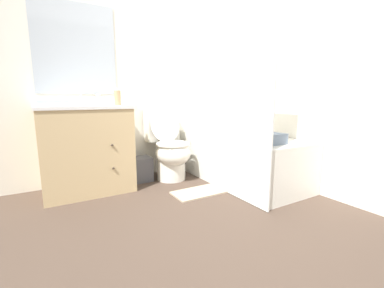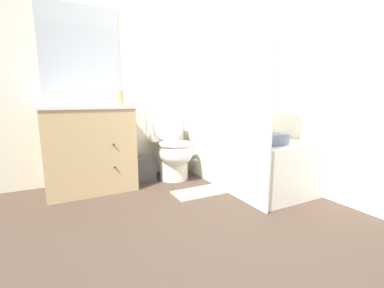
{
  "view_description": "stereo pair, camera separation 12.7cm",
  "coord_description": "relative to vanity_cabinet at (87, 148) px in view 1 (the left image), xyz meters",
  "views": [
    {
      "loc": [
        -1.15,
        -1.25,
        0.96
      ],
      "look_at": [
        0.06,
        0.81,
        0.53
      ],
      "focal_mm": 24.0,
      "sensor_mm": 36.0,
      "label": 1
    },
    {
      "loc": [
        -1.04,
        -1.31,
        0.96
      ],
      "look_at": [
        0.06,
        0.81,
        0.53
      ],
      "focal_mm": 24.0,
      "sensor_mm": 36.0,
      "label": 2
    }
  ],
  "objects": [
    {
      "name": "ground_plane",
      "position": [
        0.77,
        -1.53,
        -0.45
      ],
      "size": [
        14.0,
        14.0,
        0.0
      ],
      "primitive_type": "plane",
      "color": "#47382D"
    },
    {
      "name": "wall_back",
      "position": [
        0.77,
        0.3,
        0.8
      ],
      "size": [
        8.0,
        0.06,
        2.5
      ],
      "color": "white",
      "rests_on": "ground_plane"
    },
    {
      "name": "wall_right",
      "position": [
        2.01,
        -0.63,
        0.8
      ],
      "size": [
        0.05,
        2.81,
        2.5
      ],
      "color": "white",
      "rests_on": "ground_plane"
    },
    {
      "name": "vanity_cabinet",
      "position": [
        0.0,
        0.0,
        0.0
      ],
      "size": [
        0.87,
        0.59,
        0.89
      ],
      "color": "tan",
      "rests_on": "ground_plane"
    },
    {
      "name": "sink_faucet",
      "position": [
        -0.0,
        0.19,
        0.47
      ],
      "size": [
        0.14,
        0.12,
        0.12
      ],
      "color": "silver",
      "rests_on": "vanity_cabinet"
    },
    {
      "name": "toilet",
      "position": [
        0.92,
        -0.05,
        -0.09
      ],
      "size": [
        0.41,
        0.62,
        0.85
      ],
      "color": "silver",
      "rests_on": "ground_plane"
    },
    {
      "name": "bathtub",
      "position": [
        1.6,
        -0.52,
        -0.19
      ],
      "size": [
        0.74,
        1.6,
        0.53
      ],
      "color": "silver",
      "rests_on": "ground_plane"
    },
    {
      "name": "shower_curtain",
      "position": [
        1.22,
        -1.08,
        0.51
      ],
      "size": [
        0.02,
        0.54,
        1.92
      ],
      "color": "white",
      "rests_on": "ground_plane"
    },
    {
      "name": "wastebasket",
      "position": [
        0.57,
        0.04,
        -0.31
      ],
      "size": [
        0.26,
        0.22,
        0.28
      ],
      "color": "#4C4C51",
      "rests_on": "ground_plane"
    },
    {
      "name": "tissue_box",
      "position": [
        0.17,
        0.11,
        0.48
      ],
      "size": [
        0.11,
        0.14,
        0.12
      ],
      "color": "beige",
      "rests_on": "vanity_cabinet"
    },
    {
      "name": "soap_dispenser",
      "position": [
        0.34,
        -0.01,
        0.52
      ],
      "size": [
        0.07,
        0.07,
        0.18
      ],
      "color": "tan",
      "rests_on": "vanity_cabinet"
    },
    {
      "name": "hand_towel_folded",
      "position": [
        -0.27,
        -0.16,
        0.46
      ],
      "size": [
        0.25,
        0.13,
        0.05
      ],
      "color": "silver",
      "rests_on": "vanity_cabinet"
    },
    {
      "name": "bath_towel_folded",
      "position": [
        1.47,
        -1.06,
        0.13
      ],
      "size": [
        0.29,
        0.25,
        0.1
      ],
      "color": "slate",
      "rests_on": "bathtub"
    },
    {
      "name": "bath_mat",
      "position": [
        0.98,
        -0.65,
        -0.45
      ],
      "size": [
        0.58,
        0.29,
        0.02
      ],
      "color": "tan",
      "rests_on": "ground_plane"
    }
  ]
}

